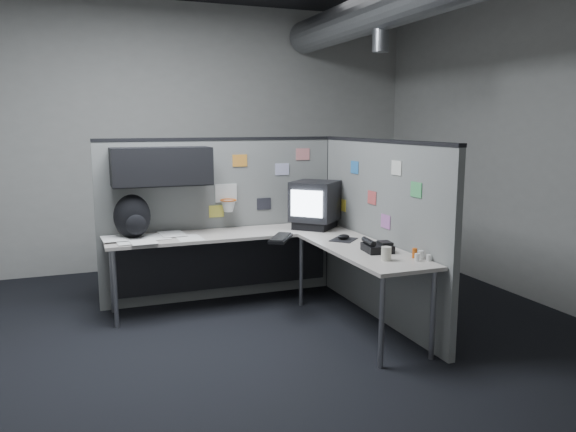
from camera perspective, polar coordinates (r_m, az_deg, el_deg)
name	(u,v)px	position (r m, az deg, el deg)	size (l,w,h in m)	color
room	(337,82)	(4.63, 5.02, 13.43)	(5.62, 5.62, 3.22)	black
partition_back	(207,203)	(5.57, -8.27, 1.34)	(2.44, 0.42, 1.63)	slate
partition_right	(379,229)	(5.15, 9.24, -1.35)	(0.07, 2.23, 1.63)	slate
desk	(263,249)	(5.24, -2.60, -3.34)	(2.31, 2.11, 0.73)	#BBB2A8
monitor	(315,204)	(5.59, 2.75, 1.22)	(0.58, 0.58, 0.47)	black
keyboard	(281,238)	(5.05, -0.76, -2.25)	(0.34, 0.42, 0.04)	black
mouse	(344,238)	(5.07, 5.67, -2.24)	(0.31, 0.31, 0.05)	black
phone	(377,247)	(4.65, 9.02, -3.11)	(0.24, 0.26, 0.11)	black
bottles	(419,255)	(4.45, 13.20, -3.91)	(0.12, 0.16, 0.08)	silver
cup	(386,254)	(4.36, 9.95, -3.79)	(0.08, 0.08, 0.11)	beige
papers	(151,238)	(5.24, -13.74, -2.20)	(0.88, 0.59, 0.02)	white
backpack	(133,217)	(5.28, -15.52, -0.11)	(0.37, 0.35, 0.40)	black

